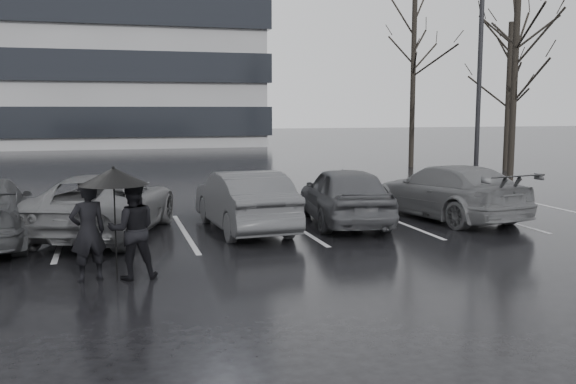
% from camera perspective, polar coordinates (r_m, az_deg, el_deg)
% --- Properties ---
extents(ground, '(160.00, 160.00, 0.00)m').
position_cam_1_polar(ground, '(13.71, 1.28, -5.08)').
color(ground, black).
rests_on(ground, ground).
extents(car_main, '(2.32, 4.64, 1.52)m').
position_cam_1_polar(car_main, '(16.60, 5.02, -0.25)').
color(car_main, black).
rests_on(car_main, ground).
extents(car_west_a, '(1.85, 4.56, 1.47)m').
position_cam_1_polar(car_west_a, '(15.74, -3.93, -0.75)').
color(car_west_a, '#29282B').
rests_on(car_west_a, ground).
extents(car_west_b, '(3.97, 5.71, 1.45)m').
position_cam_1_polar(car_west_b, '(15.73, -16.01, -1.07)').
color(car_west_b, '#444346').
rests_on(car_west_b, ground).
extents(car_east, '(3.00, 5.36, 1.47)m').
position_cam_1_polar(car_east, '(17.89, 13.88, 0.04)').
color(car_east, '#444346').
rests_on(car_east, ground).
extents(pedestrian_left, '(0.73, 0.60, 1.73)m').
position_cam_1_polar(pedestrian_left, '(11.58, -17.35, -3.38)').
color(pedestrian_left, black).
rests_on(pedestrian_left, ground).
extents(pedestrian_right, '(0.86, 0.68, 1.74)m').
position_cam_1_polar(pedestrian_right, '(11.52, -13.65, -3.28)').
color(pedestrian_right, black).
rests_on(pedestrian_right, ground).
extents(umbrella, '(1.17, 1.17, 1.99)m').
position_cam_1_polar(umbrella, '(11.40, -15.25, 1.34)').
color(umbrella, black).
rests_on(umbrella, ground).
extents(lamp_post, '(0.48, 0.48, 8.83)m').
position_cam_1_polar(lamp_post, '(22.33, 16.65, 9.88)').
color(lamp_post, gray).
rests_on(lamp_post, ground).
extents(stall_stripes, '(19.72, 5.00, 0.00)m').
position_cam_1_polar(stall_stripes, '(15.89, -4.13, -3.35)').
color(stall_stripes, '#B3B3B6').
rests_on(stall_stripes, ground).
extents(tree_east, '(0.26, 0.26, 8.00)m').
position_cam_1_polar(tree_east, '(27.82, 19.47, 9.14)').
color(tree_east, black).
rests_on(tree_east, ground).
extents(tree_ne, '(0.26, 0.26, 7.00)m').
position_cam_1_polar(tree_ne, '(32.52, 19.00, 7.97)').
color(tree_ne, black).
rests_on(tree_ne, ground).
extents(tree_north, '(0.26, 0.26, 8.50)m').
position_cam_1_polar(tree_north, '(33.34, 11.05, 9.50)').
color(tree_north, black).
rests_on(tree_north, ground).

